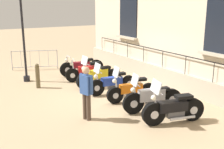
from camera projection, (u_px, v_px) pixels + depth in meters
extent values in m
plane|color=tan|center=(121.00, 92.00, 11.25)|extent=(60.00, 60.00, 0.00)
cube|color=beige|center=(173.00, 1.00, 11.60)|extent=(0.60, 12.87, 7.19)
cube|color=#B1A48F|center=(162.00, 76.00, 12.22)|extent=(0.20, 12.87, 0.77)
cube|color=black|center=(224.00, 17.00, 9.23)|extent=(0.06, 1.46, 2.46)
cube|color=#BCAE97|center=(219.00, 55.00, 9.51)|extent=(0.24, 1.66, 0.10)
cube|color=black|center=(128.00, 12.00, 13.93)|extent=(0.06, 1.46, 2.46)
cube|color=#BCAE97|center=(127.00, 37.00, 14.21)|extent=(0.24, 1.66, 0.10)
cube|color=black|center=(163.00, 51.00, 11.92)|extent=(0.03, 10.81, 0.03)
cylinder|color=black|center=(102.00, 44.00, 16.50)|extent=(0.02, 0.02, 0.72)
cylinder|color=black|center=(114.00, 47.00, 15.38)|extent=(0.02, 0.02, 0.72)
cylinder|color=black|center=(127.00, 50.00, 14.26)|extent=(0.02, 0.02, 0.72)
cylinder|color=black|center=(143.00, 54.00, 13.14)|extent=(0.02, 0.02, 0.72)
cylinder|color=black|center=(162.00, 59.00, 12.01)|extent=(0.02, 0.02, 0.72)
cylinder|color=black|center=(185.00, 65.00, 10.89)|extent=(0.02, 0.02, 0.72)
cylinder|color=black|center=(214.00, 73.00, 9.77)|extent=(0.02, 0.02, 0.72)
cylinder|color=black|center=(67.00, 70.00, 13.48)|extent=(0.72, 0.20, 0.72)
cylinder|color=silver|center=(67.00, 70.00, 13.48)|extent=(0.26, 0.17, 0.25)
cylinder|color=black|center=(96.00, 67.00, 14.10)|extent=(0.72, 0.20, 0.72)
cylinder|color=silver|center=(96.00, 67.00, 14.10)|extent=(0.26, 0.17, 0.25)
cube|color=maroon|center=(81.00, 65.00, 13.72)|extent=(0.93, 0.36, 0.28)
cube|color=#4C4C51|center=(83.00, 69.00, 13.82)|extent=(0.56, 0.27, 0.25)
cube|color=black|center=(88.00, 60.00, 13.81)|extent=(0.53, 0.29, 0.10)
cylinder|color=silver|center=(68.00, 63.00, 13.42)|extent=(0.16, 0.08, 0.66)
cylinder|color=silver|center=(69.00, 56.00, 13.35)|extent=(0.10, 0.59, 0.04)
sphere|color=white|center=(66.00, 60.00, 13.35)|extent=(0.16, 0.16, 0.16)
cylinder|color=silver|center=(87.00, 71.00, 13.79)|extent=(0.82, 0.17, 0.08)
cylinder|color=black|center=(72.00, 75.00, 12.60)|extent=(0.64, 0.27, 0.63)
cylinder|color=silver|center=(72.00, 75.00, 12.60)|extent=(0.25, 0.19, 0.22)
cylinder|color=black|center=(105.00, 73.00, 13.02)|extent=(0.64, 0.27, 0.63)
cylinder|color=silver|center=(105.00, 73.00, 13.02)|extent=(0.25, 0.19, 0.22)
cube|color=red|center=(88.00, 70.00, 12.75)|extent=(0.91, 0.50, 0.33)
cube|color=#4C4C51|center=(90.00, 75.00, 12.84)|extent=(0.56, 0.36, 0.22)
cube|color=black|center=(95.00, 63.00, 12.77)|extent=(0.54, 0.38, 0.10)
cylinder|color=silver|center=(73.00, 68.00, 12.53)|extent=(0.17, 0.10, 0.72)
cylinder|color=silver|center=(74.00, 60.00, 12.45)|extent=(0.20, 0.63, 0.04)
sphere|color=white|center=(72.00, 64.00, 12.46)|extent=(0.16, 0.16, 0.16)
cylinder|color=silver|center=(94.00, 78.00, 12.76)|extent=(0.78, 0.27, 0.08)
cylinder|color=black|center=(84.00, 81.00, 11.57)|extent=(0.68, 0.16, 0.68)
cylinder|color=silver|center=(84.00, 81.00, 11.57)|extent=(0.24, 0.17, 0.24)
cylinder|color=black|center=(114.00, 76.00, 12.35)|extent=(0.68, 0.16, 0.68)
cylinder|color=silver|center=(114.00, 76.00, 12.35)|extent=(0.24, 0.17, 0.24)
cube|color=gold|center=(98.00, 74.00, 11.88)|extent=(0.83, 0.28, 0.37)
cube|color=#4C4C51|center=(101.00, 79.00, 12.00)|extent=(0.50, 0.22, 0.24)
cube|color=black|center=(105.00, 68.00, 12.00)|extent=(0.47, 0.24, 0.10)
cylinder|color=silver|center=(85.00, 73.00, 11.50)|extent=(0.16, 0.07, 0.74)
cylinder|color=silver|center=(86.00, 64.00, 11.44)|extent=(0.06, 0.56, 0.04)
sphere|color=white|center=(83.00, 68.00, 11.42)|extent=(0.16, 0.16, 0.16)
cylinder|color=silver|center=(105.00, 82.00, 11.99)|extent=(0.74, 0.11, 0.08)
cube|color=silver|center=(84.00, 60.00, 11.37)|extent=(0.14, 0.46, 0.36)
cylinder|color=black|center=(96.00, 88.00, 10.75)|extent=(0.65, 0.18, 0.65)
cylinder|color=silver|center=(96.00, 88.00, 10.75)|extent=(0.24, 0.16, 0.23)
cylinder|color=black|center=(129.00, 83.00, 11.37)|extent=(0.65, 0.18, 0.65)
cylinder|color=silver|center=(129.00, 83.00, 11.37)|extent=(0.24, 0.16, 0.23)
cube|color=#1E389E|center=(112.00, 81.00, 10.99)|extent=(0.86, 0.33, 0.31)
cube|color=#4C4C51|center=(114.00, 86.00, 11.09)|extent=(0.52, 0.25, 0.23)
cube|color=black|center=(120.00, 74.00, 11.07)|extent=(0.49, 0.27, 0.10)
cylinder|color=silver|center=(98.00, 80.00, 10.69)|extent=(0.16, 0.07, 0.64)
cylinder|color=silver|center=(99.00, 72.00, 10.63)|extent=(0.08, 0.58, 0.04)
sphere|color=white|center=(96.00, 77.00, 10.62)|extent=(0.16, 0.16, 0.16)
cylinder|color=silver|center=(119.00, 89.00, 11.06)|extent=(0.76, 0.14, 0.08)
cube|color=silver|center=(97.00, 68.00, 10.56)|extent=(0.16, 0.48, 0.36)
cylinder|color=black|center=(115.00, 95.00, 9.95)|extent=(0.63, 0.25, 0.61)
cylinder|color=silver|center=(115.00, 95.00, 9.95)|extent=(0.24, 0.20, 0.21)
cylinder|color=black|center=(149.00, 91.00, 10.42)|extent=(0.63, 0.25, 0.61)
cylinder|color=silver|center=(149.00, 91.00, 10.42)|extent=(0.24, 0.20, 0.21)
cube|color=orange|center=(131.00, 88.00, 10.12)|extent=(0.89, 0.39, 0.31)
cube|color=#4C4C51|center=(133.00, 94.00, 10.21)|extent=(0.54, 0.28, 0.21)
cube|color=black|center=(140.00, 79.00, 10.16)|extent=(0.51, 0.30, 0.10)
cylinder|color=silver|center=(116.00, 86.00, 9.88)|extent=(0.17, 0.09, 0.72)
cylinder|color=silver|center=(118.00, 76.00, 9.81)|extent=(0.13, 0.53, 0.04)
sphere|color=white|center=(114.00, 81.00, 9.81)|extent=(0.16, 0.16, 0.16)
cylinder|color=silver|center=(139.00, 97.00, 10.17)|extent=(0.77, 0.22, 0.08)
cube|color=silver|center=(116.00, 72.00, 9.75)|extent=(0.20, 0.45, 0.36)
cylinder|color=black|center=(133.00, 103.00, 9.01)|extent=(0.72, 0.29, 0.71)
cylinder|color=silver|center=(133.00, 103.00, 9.01)|extent=(0.28, 0.20, 0.25)
cylinder|color=black|center=(171.00, 99.00, 9.42)|extent=(0.72, 0.29, 0.71)
cylinder|color=silver|center=(171.00, 99.00, 9.42)|extent=(0.28, 0.20, 0.25)
cube|color=#B2B2BC|center=(152.00, 95.00, 9.14)|extent=(0.93, 0.44, 0.38)
cube|color=#4C4C51|center=(154.00, 102.00, 9.24)|extent=(0.57, 0.31, 0.25)
cube|color=black|center=(162.00, 89.00, 9.21)|extent=(0.54, 0.33, 0.10)
cylinder|color=silver|center=(135.00, 94.00, 8.94)|extent=(0.17, 0.09, 0.65)
cylinder|color=silver|center=(137.00, 84.00, 8.88)|extent=(0.16, 0.54, 0.04)
sphere|color=white|center=(133.00, 90.00, 8.89)|extent=(0.16, 0.16, 0.16)
cylinder|color=silver|center=(160.00, 106.00, 9.20)|extent=(0.80, 0.26, 0.08)
cube|color=silver|center=(135.00, 80.00, 8.82)|extent=(0.22, 0.46, 0.36)
cylinder|color=black|center=(153.00, 114.00, 8.16)|extent=(0.73, 0.34, 0.71)
cylinder|color=silver|center=(153.00, 114.00, 8.16)|extent=(0.29, 0.24, 0.25)
cylinder|color=black|center=(192.00, 109.00, 8.51)|extent=(0.73, 0.34, 0.71)
cylinder|color=silver|center=(192.00, 109.00, 8.51)|extent=(0.29, 0.24, 0.25)
cube|color=black|center=(172.00, 106.00, 8.27)|extent=(0.95, 0.54, 0.30)
cube|color=#4C4C51|center=(175.00, 113.00, 8.36)|extent=(0.59, 0.38, 0.25)
cube|color=black|center=(184.00, 97.00, 8.30)|extent=(0.56, 0.40, 0.10)
cylinder|color=silver|center=(156.00, 103.00, 8.09)|extent=(0.17, 0.10, 0.70)
cylinder|color=silver|center=(158.00, 91.00, 8.02)|extent=(0.21, 0.67, 0.04)
sphere|color=white|center=(154.00, 98.00, 8.03)|extent=(0.16, 0.16, 0.16)
cylinder|color=silver|center=(183.00, 118.00, 8.28)|extent=(0.80, 0.29, 0.08)
cube|color=silver|center=(156.00, 87.00, 7.96)|extent=(0.26, 0.58, 0.36)
cylinder|color=black|center=(27.00, 79.00, 12.78)|extent=(0.28, 0.28, 0.24)
cylinder|color=black|center=(23.00, 32.00, 12.24)|extent=(0.10, 0.10, 4.52)
cylinder|color=#B7B7BF|center=(57.00, 59.00, 15.11)|extent=(0.05, 0.05, 1.05)
cylinder|color=#B7B7BF|center=(12.00, 61.00, 14.69)|extent=(0.05, 0.05, 1.05)
cylinder|color=#B7B7BF|center=(34.00, 51.00, 14.77)|extent=(2.23, 0.86, 0.04)
cylinder|color=#B7B7BF|center=(35.00, 67.00, 14.99)|extent=(2.23, 0.86, 0.04)
cylinder|color=#B7B7BF|center=(48.00, 58.00, 15.01)|extent=(0.02, 0.02, 0.87)
cylinder|color=#B7B7BF|center=(39.00, 58.00, 14.92)|extent=(0.02, 0.02, 0.87)
cylinder|color=#B7B7BF|center=(30.00, 59.00, 14.84)|extent=(0.02, 0.02, 0.87)
cylinder|color=#B7B7BF|center=(21.00, 59.00, 14.75)|extent=(0.02, 0.02, 0.87)
cylinder|color=brown|center=(38.00, 77.00, 11.72)|extent=(0.18, 0.18, 0.94)
sphere|color=brown|center=(37.00, 65.00, 11.59)|extent=(0.16, 0.16, 0.16)
cylinder|color=#47382D|center=(89.00, 107.00, 8.50)|extent=(0.14, 0.14, 0.84)
cylinder|color=#47382D|center=(85.00, 106.00, 8.61)|extent=(0.14, 0.14, 0.84)
cube|color=#2D4C8C|center=(86.00, 85.00, 8.37)|extent=(0.32, 0.41, 0.59)
sphere|color=tan|center=(86.00, 70.00, 8.26)|extent=(0.23, 0.23, 0.23)
cylinder|color=#2D4C8C|center=(91.00, 85.00, 8.23)|extent=(0.09, 0.09, 0.56)
cylinder|color=#2D4C8C|center=(81.00, 82.00, 8.51)|extent=(0.09, 0.09, 0.56)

